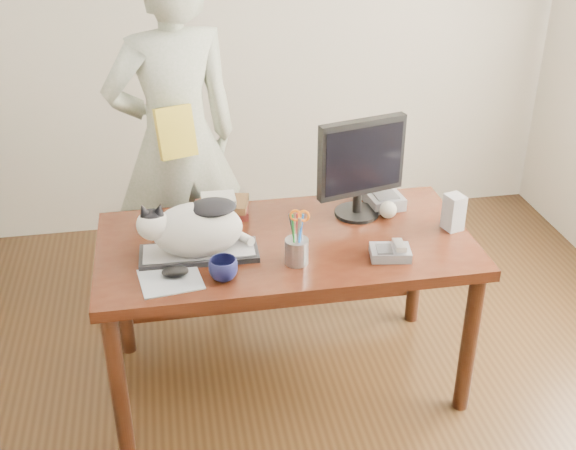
# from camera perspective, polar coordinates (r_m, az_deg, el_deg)

# --- Properties ---
(room) EXTENTS (4.50, 4.50, 4.50)m
(room) POSITION_cam_1_polar(r_m,az_deg,el_deg) (2.29, 2.46, 4.52)
(room) COLOR black
(room) RESTS_ON ground
(desk) EXTENTS (1.60, 0.80, 0.75)m
(desk) POSITION_cam_1_polar(r_m,az_deg,el_deg) (3.23, -0.41, -2.79)
(desk) COLOR black
(desk) RESTS_ON ground
(keyboard) EXTENTS (0.49, 0.20, 0.03)m
(keyboard) POSITION_cam_1_polar(r_m,az_deg,el_deg) (2.99, -7.04, -2.22)
(keyboard) COLOR black
(keyboard) RESTS_ON desk
(cat) EXTENTS (0.47, 0.24, 0.27)m
(cat) POSITION_cam_1_polar(r_m,az_deg,el_deg) (2.93, -7.47, -0.19)
(cat) COLOR silver
(cat) RESTS_ON keyboard
(monitor) EXTENTS (0.41, 0.24, 0.46)m
(monitor) POSITION_cam_1_polar(r_m,az_deg,el_deg) (3.19, 5.80, 4.87)
(monitor) COLOR black
(monitor) RESTS_ON desk
(pen_cup) EXTENTS (0.12, 0.12, 0.24)m
(pen_cup) POSITION_cam_1_polar(r_m,az_deg,el_deg) (2.90, 0.70, -1.86)
(pen_cup) COLOR gray
(pen_cup) RESTS_ON desk
(mousepad) EXTENTS (0.26, 0.24, 0.01)m
(mousepad) POSITION_cam_1_polar(r_m,az_deg,el_deg) (2.86, -9.26, -4.26)
(mousepad) COLOR #ADB3BA
(mousepad) RESTS_ON desk
(mouse) EXTENTS (0.11, 0.08, 0.04)m
(mouse) POSITION_cam_1_polar(r_m,az_deg,el_deg) (2.86, -8.91, -3.65)
(mouse) COLOR black
(mouse) RESTS_ON mousepad
(coffee_mug) EXTENTS (0.15, 0.15, 0.09)m
(coffee_mug) POSITION_cam_1_polar(r_m,az_deg,el_deg) (2.81, -5.14, -3.50)
(coffee_mug) COLOR black
(coffee_mug) RESTS_ON desk
(phone) EXTENTS (0.18, 0.14, 0.07)m
(phone) POSITION_cam_1_polar(r_m,az_deg,el_deg) (2.99, 8.15, -2.10)
(phone) COLOR slate
(phone) RESTS_ON desk
(speaker) EXTENTS (0.09, 0.10, 0.16)m
(speaker) POSITION_cam_1_polar(r_m,az_deg,el_deg) (3.22, 12.96, 1.00)
(speaker) COLOR #A0A0A2
(speaker) RESTS_ON desk
(baseball) EXTENTS (0.08, 0.08, 0.08)m
(baseball) POSITION_cam_1_polar(r_m,az_deg,el_deg) (3.28, 7.91, 1.21)
(baseball) COLOR silver
(baseball) RESTS_ON desk
(book_stack) EXTENTS (0.26, 0.21, 0.09)m
(book_stack) POSITION_cam_1_polar(r_m,az_deg,el_deg) (3.30, -5.26, 1.48)
(book_stack) COLOR #471513
(book_stack) RESTS_ON desk
(calculator) EXTENTS (0.17, 0.22, 0.06)m
(calculator) POSITION_cam_1_polar(r_m,az_deg,el_deg) (3.41, 7.49, 2.12)
(calculator) COLOR slate
(calculator) RESTS_ON desk
(person) EXTENTS (0.78, 0.63, 1.87)m
(person) POSITION_cam_1_polar(r_m,az_deg,el_deg) (3.65, -8.84, 6.50)
(person) COLOR silver
(person) RESTS_ON ground
(held_book) EXTENTS (0.20, 0.15, 0.25)m
(held_book) POSITION_cam_1_polar(r_m,az_deg,el_deg) (3.45, -8.86, 7.26)
(held_book) COLOR gold
(held_book) RESTS_ON person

